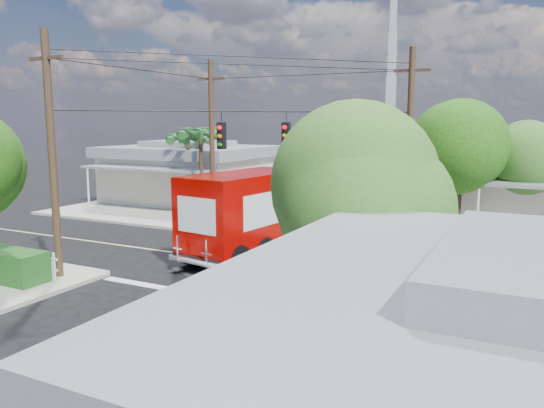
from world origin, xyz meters
The scene contains 16 objects.
ground centered at (0.00, 0.00, 0.00)m, with size 120.00×120.00×0.00m, color black.
sidewalk_ne centered at (10.88, 10.88, 0.07)m, with size 14.12×14.12×0.14m.
sidewalk_nw centered at (-10.88, 10.88, 0.07)m, with size 14.12×14.12×0.14m.
road_markings centered at (0.00, -1.47, 0.01)m, with size 32.00×32.00×0.01m.
building_nw centered at (-12.00, 12.46, 2.22)m, with size 10.80×10.20×4.30m.
radio_tower centered at (0.50, 20.00, 5.64)m, with size 0.80×0.80×17.00m.
tree_ne_front centered at (7.21, 6.76, 4.77)m, with size 4.21×4.14×6.66m.
tree_ne_back centered at (9.81, 8.96, 4.19)m, with size 3.77×3.66×5.82m.
tree_se centered at (7.01, -7.24, 4.04)m, with size 3.67×3.54×5.62m.
palm_nw_front centered at (-7.50, 7.50, 5.04)m, with size 3.01×3.08×5.59m.
palm_nw_back centered at (-9.50, 9.00, 4.67)m, with size 3.01×3.08×5.19m.
utility_poles centered at (-1.58, 1.60, 4.67)m, with size 12.00×10.68×9.00m.
picket_fence centered at (-7.80, -5.60, 0.68)m, with size 5.94×0.06×1.00m.
vending_boxes centered at (6.50, 6.20, 0.69)m, with size 1.90×0.50×1.10m.
delivery_truck centered at (-0.43, 1.39, 1.87)m, with size 3.72×8.76×3.68m.
parked_car centered at (10.34, 1.70, 0.85)m, with size 2.82×6.11×1.70m, color silver.
Camera 1 is at (10.42, -18.61, 5.82)m, focal length 35.00 mm.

